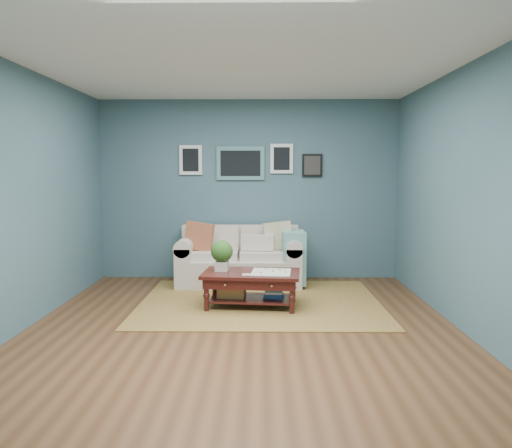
{
  "coord_description": "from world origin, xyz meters",
  "views": [
    {
      "loc": [
        0.2,
        -5.08,
        1.62
      ],
      "look_at": [
        0.13,
        1.0,
        0.99
      ],
      "focal_mm": 35.0,
      "sensor_mm": 36.0,
      "label": 1
    }
  ],
  "objects": [
    {
      "name": "loveseat",
      "position": [
        -0.04,
        2.02,
        0.38
      ],
      "size": [
        1.81,
        0.82,
        0.93
      ],
      "color": "beige",
      "rests_on": "ground"
    },
    {
      "name": "room_shell",
      "position": [
        -0.0,
        0.06,
        1.36
      ],
      "size": [
        5.0,
        5.02,
        2.7
      ],
      "color": "brown",
      "rests_on": "ground"
    },
    {
      "name": "coffee_table",
      "position": [
        0.01,
        0.8,
        0.36
      ],
      "size": [
        1.2,
        0.77,
        0.8
      ],
      "rotation": [
        0.0,
        0.0,
        -0.09
      ],
      "color": "black",
      "rests_on": "ground"
    },
    {
      "name": "area_rug",
      "position": [
        0.18,
        1.01,
        0.01
      ],
      "size": [
        2.96,
        2.37,
        0.01
      ],
      "primitive_type": "cube",
      "color": "brown",
      "rests_on": "ground"
    }
  ]
}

